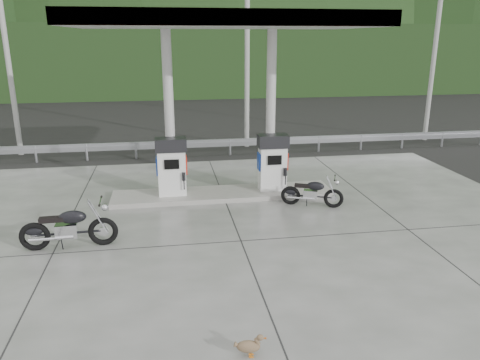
{
  "coord_description": "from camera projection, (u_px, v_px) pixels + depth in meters",
  "views": [
    {
      "loc": [
        -1.75,
        -11.6,
        4.91
      ],
      "look_at": [
        0.3,
        1.0,
        1.0
      ],
      "focal_mm": 35.0,
      "sensor_mm": 36.0,
      "label": 1
    }
  ],
  "objects": [
    {
      "name": "canopy_column_right",
      "position": [
        271.0,
        111.0,
        14.86
      ],
      "size": [
        0.3,
        0.3,
        5.0
      ],
      "primitive_type": "cylinder",
      "color": "silver",
      "rests_on": "pump_island"
    },
    {
      "name": "utility_pole_c",
      "position": [
        434.0,
        57.0,
        22.14
      ],
      "size": [
        0.22,
        0.22,
        8.0
      ],
      "primitive_type": "cylinder",
      "color": "#989994",
      "rests_on": "ground"
    },
    {
      "name": "forecourt_apron",
      "position": [
        235.0,
        226.0,
        12.65
      ],
      "size": [
        18.0,
        14.0,
        0.02
      ],
      "primitive_type": "cube",
      "color": "slate",
      "rests_on": "ground"
    },
    {
      "name": "gas_pump_right",
      "position": [
        273.0,
        162.0,
        14.95
      ],
      "size": [
        0.95,
        0.55,
        1.8
      ],
      "primitive_type": null,
      "color": "white",
      "rests_on": "pump_island"
    },
    {
      "name": "gas_pump_left",
      "position": [
        172.0,
        167.0,
        14.46
      ],
      "size": [
        0.95,
        0.55,
        1.8
      ],
      "primitive_type": null,
      "color": "white",
      "rests_on": "pump_island"
    },
    {
      "name": "canopy_roof",
      "position": [
        221.0,
        20.0,
        13.44
      ],
      "size": [
        8.5,
        5.0,
        0.4
      ],
      "primitive_type": "cube",
      "color": "white",
      "rests_on": "canopy_column_left"
    },
    {
      "name": "motorcycle_left",
      "position": [
        69.0,
        228.0,
        11.21
      ],
      "size": [
        2.16,
        0.76,
        1.01
      ],
      "primitive_type": null,
      "rotation": [
        0.0,
        0.0,
        0.04
      ],
      "color": "black",
      "rests_on": "forecourt_apron"
    },
    {
      "name": "ground",
      "position": [
        235.0,
        226.0,
        12.65
      ],
      "size": [
        160.0,
        160.0,
        0.0
      ],
      "primitive_type": "plane",
      "color": "black",
      "rests_on": "ground"
    },
    {
      "name": "guardrail",
      "position": [
        207.0,
        140.0,
        20.0
      ],
      "size": [
        26.0,
        0.16,
        1.42
      ],
      "primitive_type": null,
      "color": "#94979C",
      "rests_on": "ground"
    },
    {
      "name": "duck",
      "position": [
        248.0,
        347.0,
        7.44
      ],
      "size": [
        0.48,
        0.2,
        0.34
      ],
      "primitive_type": null,
      "rotation": [
        0.0,
        0.0,
        -0.16
      ],
      "color": "brown",
      "rests_on": "forecourt_apron"
    },
    {
      "name": "pump_island",
      "position": [
        223.0,
        194.0,
        14.99
      ],
      "size": [
        7.0,
        1.4,
        0.15
      ],
      "primitive_type": "cube",
      "color": "gray",
      "rests_on": "forecourt_apron"
    },
    {
      "name": "utility_pole_a",
      "position": [
        8.0,
        60.0,
        19.22
      ],
      "size": [
        0.22,
        0.22,
        8.0
      ],
      "primitive_type": "cylinder",
      "color": "#989994",
      "rests_on": "ground"
    },
    {
      "name": "motorcycle_right",
      "position": [
        312.0,
        193.0,
        14.03
      ],
      "size": [
        1.83,
        1.17,
        0.83
      ],
      "primitive_type": null,
      "rotation": [
        0.0,
        0.0,
        -0.39
      ],
      "color": "black",
      "rests_on": "forecourt_apron"
    },
    {
      "name": "forested_hills",
      "position": [
        174.0,
        72.0,
        69.29
      ],
      "size": [
        100.0,
        40.0,
        140.0
      ],
      "primitive_type": null,
      "color": "black",
      "rests_on": "ground"
    },
    {
      "name": "tree_band",
      "position": [
        182.0,
        60.0,
        40.09
      ],
      "size": [
        80.0,
        6.0,
        6.0
      ],
      "primitive_type": "cube",
      "color": "black",
      "rests_on": "ground"
    },
    {
      "name": "road",
      "position": [
        201.0,
        139.0,
        23.51
      ],
      "size": [
        60.0,
        7.0,
        0.01
      ],
      "primitive_type": "cube",
      "color": "black",
      "rests_on": "ground"
    },
    {
      "name": "utility_pole_b",
      "position": [
        247.0,
        59.0,
        20.76
      ],
      "size": [
        0.22,
        0.22,
        8.0
      ],
      "primitive_type": "cylinder",
      "color": "#989994",
      "rests_on": "ground"
    },
    {
      "name": "canopy_column_left",
      "position": [
        169.0,
        113.0,
        14.36
      ],
      "size": [
        0.3,
        0.3,
        5.0
      ],
      "primitive_type": "cylinder",
      "color": "silver",
      "rests_on": "pump_island"
    }
  ]
}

